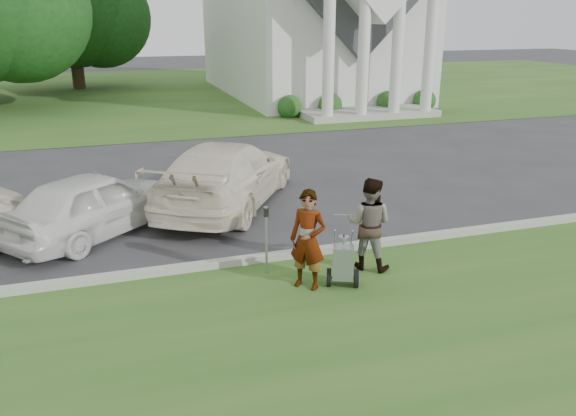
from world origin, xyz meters
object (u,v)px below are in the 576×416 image
striping_cart (343,263)px  person_left (308,241)px  car_b (95,203)px  parking_meter_near (266,232)px  car_c (226,174)px  person_right (369,225)px  tree_back (70,10)px

striping_cart → person_left: person_left is taller
car_b → parking_meter_near: bearing=-176.7°
parking_meter_near → car_c: car_c is taller
striping_cart → parking_meter_near: size_ratio=0.91×
person_right → car_c: person_right is taller
parking_meter_near → car_b: bearing=134.3°
tree_back → parking_meter_near: 30.45m
striping_cart → car_b: 5.51m
person_left → person_right: person_left is taller
person_right → car_b: bearing=3.3°
parking_meter_near → tree_back: bearing=97.6°
person_right → car_b: size_ratio=0.42×
person_right → car_c: 4.68m
tree_back → car_b: 27.31m
striping_cart → car_b: car_b is taller
person_left → car_b: 5.00m
tree_back → person_left: size_ratio=5.63×
car_b → car_c: size_ratio=0.75×
striping_cart → car_c: (-0.97, 4.91, 0.35)m
person_right → car_b: person_right is taller
striping_cart → car_b: size_ratio=0.29×
person_left → car_c: (-0.38, 4.77, -0.08)m
tree_back → person_left: tree_back is taller
car_b → car_c: car_c is taller
striping_cart → car_c: 5.01m
parking_meter_near → car_b: (-2.87, 2.94, -0.11)m
person_right → person_left: bearing=55.5°
parking_meter_near → car_c: (0.13, 4.02, -0.01)m
person_left → car_b: person_left is taller
car_b → car_c: (3.00, 1.08, 0.09)m
tree_back → person_right: 31.07m
tree_back → car_c: (4.15, -25.91, -3.95)m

